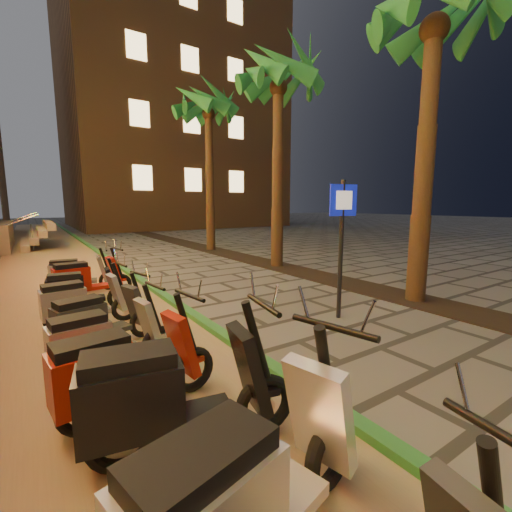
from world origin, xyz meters
TOP-DOWN VIEW (x-y plane):
  - ground at (0.00, 0.00)m, footprint 120.00×120.00m
  - parking_strip at (-2.60, 10.00)m, footprint 3.40×60.00m
  - green_curb at (-0.90, 10.00)m, footprint 0.18×60.00m
  - planting_strip at (3.60, 5.00)m, footprint 1.20×40.00m
  - apartment_block at (9.00, 32.00)m, footprint 18.00×16.06m
  - palm_b at (3.60, 2.00)m, footprint 2.97×3.02m
  - palm_c at (3.60, 7.00)m, footprint 2.97×3.02m
  - palm_d at (3.60, 12.00)m, footprint 2.97×3.02m
  - pedestrian_sign at (1.34, 2.11)m, footprint 0.54×0.14m
  - scooter_4 at (-2.46, -0.74)m, footprint 1.85×0.88m
  - scooter_5 at (-2.48, 0.40)m, footprint 1.81×0.79m
  - scooter_6 at (-2.67, 1.15)m, footprint 1.65×0.66m
  - scooter_7 at (-2.69, 2.13)m, footprint 1.53×0.61m
  - scooter_8 at (-2.60, 2.98)m, footprint 1.50×0.75m
  - scooter_9 at (-2.70, 4.06)m, footprint 1.53×0.56m
  - scooter_10 at (-2.60, 5.01)m, footprint 1.48×0.55m
  - scooter_11 at (-2.40, 5.87)m, footprint 1.61×0.62m
  - scooter_12 at (-2.47, 6.77)m, footprint 1.49×0.62m

SIDE VIEW (x-z plane):
  - ground at x=0.00m, z-range 0.00..0.00m
  - parking_strip at x=-2.60m, z-range 0.00..0.01m
  - planting_strip at x=3.60m, z-range 0.00..0.02m
  - green_curb at x=-0.90m, z-range 0.00..0.10m
  - scooter_10 at x=-2.60m, z-range -0.07..0.97m
  - scooter_12 at x=-2.47m, z-range -0.07..0.98m
  - scooter_8 at x=-2.60m, z-range -0.07..0.99m
  - scooter_7 at x=-2.69m, z-range -0.07..1.00m
  - scooter_9 at x=-2.70m, z-range -0.07..1.00m
  - scooter_11 at x=-2.40m, z-range -0.07..1.05m
  - scooter_6 at x=-2.67m, z-range -0.08..1.08m
  - scooter_5 at x=-2.48m, z-range -0.08..1.19m
  - scooter_4 at x=-2.46m, z-range -0.09..1.22m
  - pedestrian_sign at x=1.34m, z-range 0.37..2.86m
  - palm_b at x=3.60m, z-range 2.18..8.84m
  - palm_c at x=3.60m, z-range 2.27..9.18m
  - palm_d at x=3.60m, z-range 2.36..9.53m
  - apartment_block at x=9.00m, z-range 0.00..25.00m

